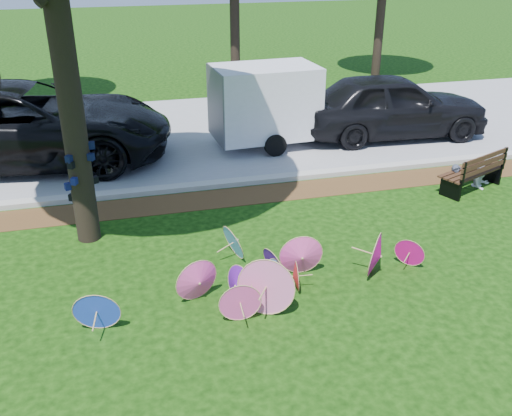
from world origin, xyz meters
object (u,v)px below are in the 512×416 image
Objects in this scene: parasol_pile at (267,273)px; park_bench at (471,170)px; black_van at (25,124)px; person_left at (457,166)px; cargo_trailer at (265,102)px; person_right at (483,166)px; dark_pickup at (392,105)px.

park_bench is at bearing 27.46° from parasol_pile.
park_bench is at bearing -105.97° from black_van.
person_left is (9.75, -4.39, -0.44)m from black_van.
cargo_trailer is at bearing 110.20° from park_bench.
person_right is at bearing -105.03° from black_van.
parasol_pile is at bearing -165.80° from person_right.
dark_pickup is 4.03m from person_right.
park_bench is 1.51× the size of person_left.
person_right reaches higher than parasol_pile.
dark_pickup is 1.98× the size of cargo_trailer.
cargo_trailer is at bearing 91.75° from dark_pickup.
parasol_pile is 7.43m from cargo_trailer.
dark_pickup is at bearing -4.82° from cargo_trailer.
cargo_trailer reaches higher than black_van.
dark_pickup is at bearing 105.99° from person_left.
parasol_pile is 9.06m from dark_pickup.
park_bench is 0.38m from person_left.
dark_pickup is at bearing -84.52° from black_van.
park_bench is at bearing 175.86° from person_right.
black_van is (-4.37, 7.42, 0.65)m from parasol_pile.
black_van is 11.05m from park_bench.
dark_pickup is 4.02m from person_left.
dark_pickup is 4.66× the size of person_left.
dark_pickup reaches higher than person_left.
cargo_trailer is 5.41m from person_left.
person_left reaches higher than park_bench.
black_van is at bearing 174.00° from cargo_trailer.
person_right is (0.70, 0.00, -0.07)m from person_left.
person_right is at bearing -171.26° from dark_pickup.
parasol_pile is 6.80m from person_right.
cargo_trailer is 2.36× the size of person_left.
dark_pickup is (10.07, -0.40, -0.09)m from black_van.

